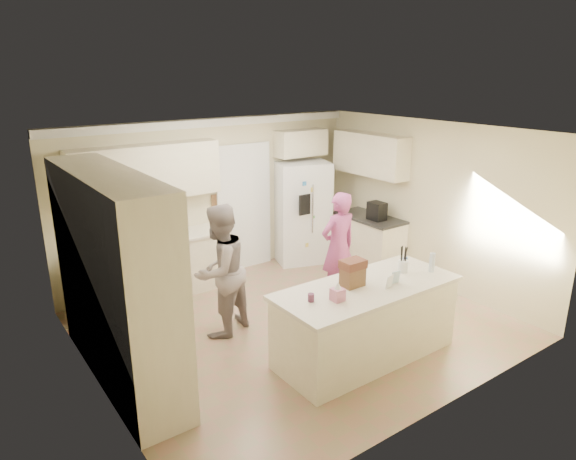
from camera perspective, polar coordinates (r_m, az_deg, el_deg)
floor at (r=7.12m, az=1.01°, el=-10.56°), size 5.20×4.60×0.02m
ceiling at (r=6.32m, az=1.14°, el=10.88°), size 5.20×4.60×0.02m
wall_back at (r=8.49m, az=-8.31°, el=3.44°), size 5.20×0.02×2.60m
wall_front at (r=5.07m, az=17.01°, el=-7.04°), size 5.20×0.02×2.60m
wall_left at (r=5.54m, az=-21.19°, el=-5.33°), size 0.02×4.60×2.60m
wall_right at (r=8.37m, az=15.56°, el=2.77°), size 0.02×4.60×2.60m
crown_back at (r=8.24m, az=-8.53°, el=11.70°), size 5.20×0.08×0.12m
pantry_bank at (r=5.84m, az=-18.65°, el=-5.21°), size 0.60×2.60×2.35m
back_base_cab at (r=8.04m, az=-14.29°, el=-4.20°), size 2.20×0.60×0.88m
back_countertop at (r=7.87m, az=-14.51°, el=-1.11°), size 2.24×0.63×0.04m
back_upper_cab at (r=7.75m, az=-15.44°, el=6.18°), size 2.20×0.35×0.80m
doorway_opening at (r=8.79m, az=-4.97°, el=2.36°), size 0.90×0.06×2.10m
doorway_casing at (r=8.76m, az=-4.86°, el=2.31°), size 1.02×0.03×2.22m
wall_frame_upper at (r=8.41m, az=-8.14°, el=5.06°), size 0.15×0.02×0.20m
wall_frame_lower at (r=8.47m, az=-8.06°, el=3.28°), size 0.15×0.02×0.20m
refrigerator at (r=9.11m, az=1.55°, el=1.98°), size 1.07×0.95×1.80m
fridge_seam at (r=8.84m, az=2.94°, el=1.48°), size 0.02×0.02×1.78m
fridge_dispenser at (r=8.63m, az=1.87°, el=2.83°), size 0.22×0.03×0.35m
fridge_handle_l at (r=8.76m, az=2.76°, el=2.35°), size 0.02×0.02×0.85m
fridge_handle_r at (r=8.82m, az=3.27°, el=2.45°), size 0.02×0.02×0.85m
over_fridge_cab at (r=9.05m, az=1.43°, el=9.65°), size 0.95×0.35×0.45m
right_base_cab at (r=9.03m, az=8.97°, el=-1.43°), size 0.60×1.20×0.88m
right_countertop at (r=8.88m, az=9.06°, el=1.36°), size 0.63×1.24×0.04m
right_upper_cab at (r=8.89m, az=9.10°, el=8.31°), size 0.35×1.50×0.70m
coffee_maker at (r=8.67m, az=9.85°, el=2.10°), size 0.22×0.28×0.30m
island_base at (r=6.29m, az=8.62°, el=-10.17°), size 2.20×0.90×0.88m
island_top at (r=6.09m, az=8.82°, el=-6.33°), size 2.28×0.96×0.05m
utensil_crock at (r=6.52m, az=12.66°, el=-3.95°), size 0.13×0.13×0.15m
tissue_box at (r=5.64m, az=5.53°, el=-7.15°), size 0.13×0.13×0.14m
tissue_plume at (r=5.59m, az=5.57°, el=-6.13°), size 0.08×0.08×0.08m
dollhouse_body at (r=6.01m, az=7.18°, el=-5.20°), size 0.26×0.18×0.22m
dollhouse_roof at (r=5.95m, az=7.24°, el=-3.78°), size 0.28×0.20×0.10m
jam_jar at (r=5.61m, az=2.57°, el=-7.51°), size 0.07×0.07×0.09m
greeting_card_a at (r=6.02m, az=11.22°, el=-5.66°), size 0.12×0.06×0.16m
greeting_card_b at (r=6.16m, az=11.85°, el=-5.17°), size 0.12×0.05×0.16m
water_bottle at (r=6.61m, az=15.71°, el=-3.49°), size 0.07×0.07×0.24m
shaker_salt at (r=6.76m, az=12.54°, el=-3.45°), size 0.05×0.05×0.09m
shaker_pepper at (r=6.81m, az=12.94°, el=-3.32°), size 0.05×0.05×0.09m
teen_boy at (r=6.62m, az=-7.57°, el=-4.52°), size 1.03×0.93×1.74m
teen_girl at (r=7.57m, az=5.60°, el=-1.92°), size 0.61×0.41×1.66m
fridge_magnets at (r=8.83m, az=2.97°, el=1.47°), size 0.76×0.02×1.44m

